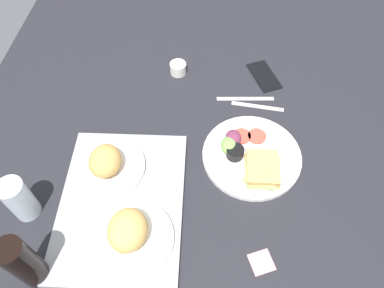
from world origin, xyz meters
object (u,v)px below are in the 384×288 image
at_px(drinking_glass, 19,199).
at_px(sticky_note, 262,262).
at_px(soda_bottle, 23,263).
at_px(espresso_cup, 178,68).
at_px(cell_phone, 264,76).
at_px(fork, 258,106).
at_px(knife, 245,99).
at_px(serving_tray, 122,203).
at_px(bread_plate_far, 108,164).
at_px(bread_plate_near, 130,233).
at_px(plate_with_salad, 251,156).

xyz_separation_m(drinking_glass, sticky_note, (-0.08, -0.62, -0.07)).
height_order(soda_bottle, espresso_cup, soda_bottle).
relative_size(espresso_cup, cell_phone, 0.39).
distance_m(espresso_cup, sticky_note, 0.70).
bearing_deg(fork, knife, -31.49).
bearing_deg(serving_tray, bread_plate_far, 29.00).
relative_size(bread_plate_far, fork, 1.15).
bearing_deg(soda_bottle, bread_plate_far, -20.82).
bearing_deg(espresso_cup, knife, -113.60).
xyz_separation_m(soda_bottle, knife, (0.62, -0.50, -0.09)).
bearing_deg(espresso_cup, serving_tray, 169.74).
relative_size(bread_plate_near, soda_bottle, 1.14).
distance_m(drinking_glass, sticky_note, 0.63).
bearing_deg(soda_bottle, cell_phone, -37.60).
bearing_deg(plate_with_salad, bread_plate_near, 132.69).
relative_size(soda_bottle, fork, 1.08).
xyz_separation_m(bread_plate_near, soda_bottle, (-0.10, 0.21, 0.04)).
distance_m(serving_tray, soda_bottle, 0.28).
bearing_deg(cell_phone, espresso_cup, 66.72).
distance_m(soda_bottle, fork, 0.80).
distance_m(bread_plate_near, plate_with_salad, 0.41).
bearing_deg(bread_plate_near, cell_phone, -29.10).
relative_size(serving_tray, drinking_glass, 3.28).
bearing_deg(knife, cell_phone, -125.27).
distance_m(bread_plate_near, espresso_cup, 0.62).
bearing_deg(cell_phone, plate_with_salad, 147.24).
bearing_deg(bread_plate_far, serving_tray, -151.00).
bearing_deg(bread_plate_near, serving_tray, 25.26).
xyz_separation_m(bread_plate_far, drinking_glass, (-0.14, 0.19, 0.02)).
distance_m(bread_plate_near, sticky_note, 0.33).
xyz_separation_m(knife, cell_phone, (0.11, -0.06, 0.00)).
relative_size(fork, sticky_note, 3.04).
bearing_deg(bread_plate_near, drinking_glass, 79.11).
bearing_deg(sticky_note, espresso_cup, 23.75).
bearing_deg(plate_with_salad, cell_phone, -7.85).
xyz_separation_m(serving_tray, espresso_cup, (0.52, -0.09, 0.01)).
height_order(plate_with_salad, sticky_note, plate_with_salad).
height_order(bread_plate_far, soda_bottle, soda_bottle).
bearing_deg(plate_with_salad, serving_tray, 117.28).
xyz_separation_m(espresso_cup, sticky_note, (-0.64, -0.28, -0.02)).
bearing_deg(bread_plate_far, bread_plate_near, -152.85).
distance_m(knife, sticky_note, 0.54).
height_order(bread_plate_near, fork, bread_plate_near).
bearing_deg(fork, bread_plate_near, 61.54).
bearing_deg(bread_plate_far, cell_phone, -46.16).
xyz_separation_m(drinking_glass, espresso_cup, (0.56, -0.34, -0.05)).
bearing_deg(plate_with_salad, drinking_glass, 110.39).
bearing_deg(plate_with_salad, fork, -6.66).
bearing_deg(bread_plate_near, plate_with_salad, -47.31).
relative_size(bread_plate_near, knife, 1.10).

